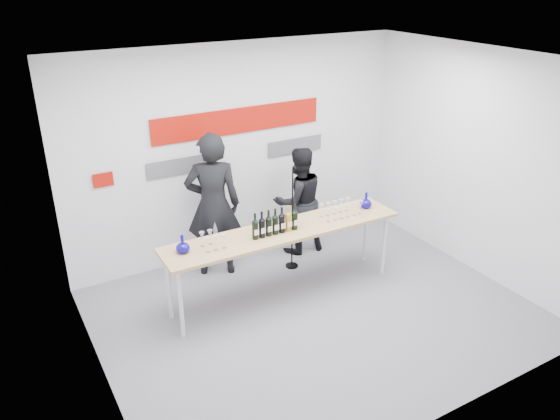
{
  "coord_description": "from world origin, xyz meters",
  "views": [
    {
      "loc": [
        -3.16,
        -4.61,
        3.89
      ],
      "look_at": [
        -0.12,
        0.66,
        1.15
      ],
      "focal_mm": 35.0,
      "sensor_mm": 36.0,
      "label": 1
    }
  ],
  "objects_px": {
    "tasting_table": "(284,235)",
    "presenter_right": "(299,201)",
    "mic_stand": "(292,237)",
    "presenter_left": "(213,205)"
  },
  "relations": [
    {
      "from": "tasting_table",
      "to": "presenter_right",
      "type": "relative_size",
      "value": 1.95
    },
    {
      "from": "tasting_table",
      "to": "mic_stand",
      "type": "xyz_separation_m",
      "value": [
        0.45,
        0.55,
        -0.4
      ]
    },
    {
      "from": "tasting_table",
      "to": "presenter_left",
      "type": "bearing_deg",
      "value": 118.84
    },
    {
      "from": "tasting_table",
      "to": "mic_stand",
      "type": "bearing_deg",
      "value": 51.31
    },
    {
      "from": "tasting_table",
      "to": "presenter_right",
      "type": "xyz_separation_m",
      "value": [
        0.79,
        0.93,
        -0.06
      ]
    },
    {
      "from": "presenter_left",
      "to": "presenter_right",
      "type": "height_order",
      "value": "presenter_left"
    },
    {
      "from": "presenter_left",
      "to": "mic_stand",
      "type": "distance_m",
      "value": 1.18
    },
    {
      "from": "presenter_right",
      "to": "mic_stand",
      "type": "distance_m",
      "value": 0.61
    },
    {
      "from": "tasting_table",
      "to": "presenter_left",
      "type": "relative_size",
      "value": 1.56
    },
    {
      "from": "tasting_table",
      "to": "presenter_right",
      "type": "bearing_deg",
      "value": 50.56
    }
  ]
}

